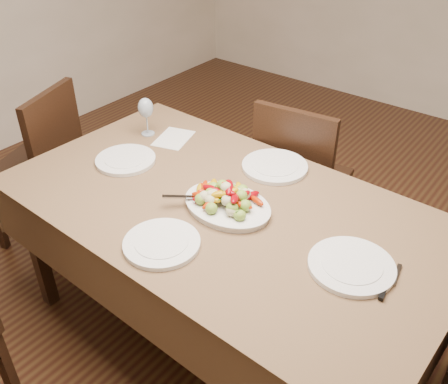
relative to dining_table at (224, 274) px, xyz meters
name	(u,v)px	position (x,y,z in m)	size (l,w,h in m)	color
floor	(231,328)	(0.02, 0.03, -0.38)	(6.00, 6.00, 0.00)	#392011
dining_table	(224,274)	(0.00, 0.00, 0.00)	(1.84, 1.04, 0.76)	brown
chair_far	(303,178)	(-0.05, 0.77, 0.10)	(0.42, 0.42, 0.95)	black
chair_left	(33,168)	(-1.30, -0.07, 0.10)	(0.42, 0.42, 0.95)	black
serving_platter	(227,207)	(0.03, -0.02, 0.39)	(0.36, 0.27, 0.02)	white
roasted_vegetables	(227,195)	(0.03, -0.02, 0.45)	(0.30, 0.20, 0.09)	#7F0209
serving_spoon	(209,197)	(-0.04, -0.05, 0.43)	(0.28, 0.06, 0.03)	#9EA0A8
plate_left	(126,160)	(-0.56, -0.01, 0.39)	(0.27, 0.27, 0.02)	white
plate_right	(351,266)	(0.57, -0.02, 0.39)	(0.30, 0.30, 0.02)	white
plate_far	(275,167)	(0.01, 0.36, 0.39)	(0.29, 0.29, 0.02)	white
plate_near	(162,244)	(-0.02, -0.34, 0.39)	(0.28, 0.28, 0.02)	white
wine_glass	(146,116)	(-0.68, 0.25, 0.48)	(0.08, 0.08, 0.20)	#8C99A5
menu_card	(174,138)	(-0.54, 0.29, 0.38)	(0.15, 0.21, 0.00)	silver
table_knife	(389,284)	(0.70, -0.02, 0.38)	(0.02, 0.20, 0.01)	#9EA0A8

